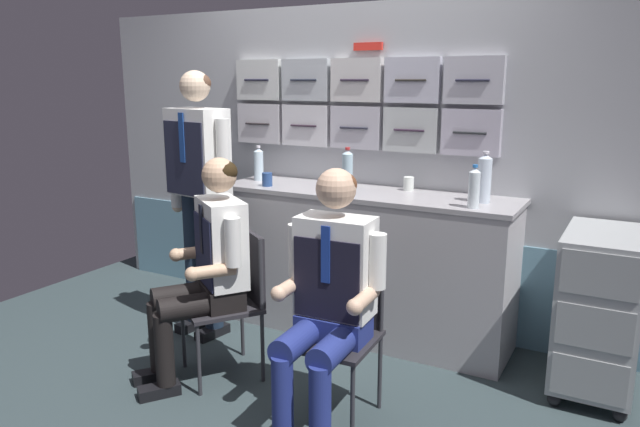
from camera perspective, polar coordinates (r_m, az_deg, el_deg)
ground at (r=3.41m, az=-8.00°, el=-17.05°), size 4.80×4.80×0.04m
galley_bulkhead at (r=4.17m, az=2.94°, el=4.63°), size 4.20×0.14×2.15m
galley_counter at (r=3.96m, az=4.18°, el=-4.73°), size 1.95×0.53×0.96m
service_trolley at (r=3.55m, az=25.07°, el=-8.12°), size 0.40×0.65×0.89m
folding_chair_left at (r=3.45m, az=-7.94°, el=-7.07°), size 0.56×0.56×0.83m
crew_member_left at (r=3.35m, az=-10.63°, el=-4.48°), size 0.62×0.68×1.25m
folding_chair_right at (r=3.04m, az=2.07°, el=-9.73°), size 0.42×0.42×0.83m
crew_member_right at (r=2.84m, az=0.79°, el=-7.33°), size 0.51×0.63×1.26m
crew_member_standing at (r=3.90m, az=-11.46°, el=3.09°), size 0.54×0.31×1.72m
water_bottle_tall at (r=3.42m, az=14.45°, el=2.39°), size 0.06×0.06×0.24m
water_bottle_blue_cap at (r=3.68m, az=2.62°, el=3.91°), size 0.07×0.07×0.30m
water_bottle_short at (r=3.59m, az=15.39°, el=3.25°), size 0.08×0.08×0.30m
water_bottle_clear at (r=4.25m, az=-5.87°, el=4.71°), size 0.07×0.07×0.25m
coffee_cup_white at (r=3.89m, az=2.94°, el=2.87°), size 0.06×0.06×0.08m
paper_cup_blue at (r=4.02m, az=-5.05°, el=3.28°), size 0.07×0.07×0.09m
coffee_cup_spare at (r=3.89m, az=8.44°, el=2.85°), size 0.07×0.07×0.09m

